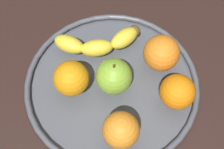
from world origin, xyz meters
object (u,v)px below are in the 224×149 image
(orange_back_right, at_px, (177,92))
(orange_front_left, at_px, (121,130))
(banana, at_px, (99,43))
(orange_back_left, at_px, (162,53))
(apple, at_px, (112,77))
(fruit_bowl, at_px, (112,83))
(orange_front_right, at_px, (71,78))

(orange_back_right, bearing_deg, orange_front_left, -169.52)
(banana, distance_m, orange_back_right, 0.20)
(orange_back_right, bearing_deg, orange_back_left, 81.16)
(banana, height_order, apple, apple)
(fruit_bowl, bearing_deg, orange_front_left, -106.58)
(apple, distance_m, orange_back_right, 0.13)
(fruit_bowl, bearing_deg, orange_front_right, 164.07)
(orange_back_left, relative_size, orange_front_right, 1.07)
(orange_front_left, bearing_deg, banana, 77.98)
(fruit_bowl, bearing_deg, orange_back_right, -42.44)
(fruit_bowl, relative_size, orange_back_right, 5.25)
(orange_back_left, bearing_deg, banana, 138.32)
(apple, height_order, orange_front_left, apple)
(orange_front_right, bearing_deg, fruit_bowl, -15.93)
(banana, relative_size, orange_front_left, 2.83)
(orange_front_left, xyz_separation_m, orange_front_right, (-0.04, 0.14, 0.00))
(orange_back_left, distance_m, orange_front_right, 0.19)
(apple, distance_m, orange_front_left, 0.11)
(orange_front_left, distance_m, orange_front_right, 0.14)
(fruit_bowl, relative_size, orange_front_left, 5.30)
(fruit_bowl, height_order, orange_front_right, orange_front_right)
(banana, xyz_separation_m, apple, (-0.01, -0.10, 0.02))
(fruit_bowl, distance_m, orange_back_right, 0.14)
(banana, height_order, orange_back_left, orange_back_left)
(fruit_bowl, relative_size, banana, 1.87)
(apple, xyz_separation_m, orange_back_right, (0.10, -0.08, -0.00))
(banana, xyz_separation_m, orange_back_left, (0.10, -0.09, 0.02))
(orange_front_left, relative_size, orange_back_left, 0.91)
(orange_front_left, distance_m, orange_back_left, 0.18)
(fruit_bowl, height_order, apple, apple)
(apple, height_order, orange_front_right, apple)
(banana, xyz_separation_m, orange_front_left, (-0.04, -0.20, 0.02))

